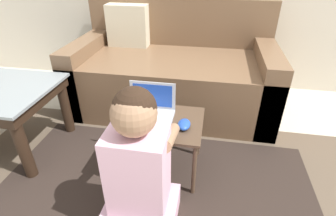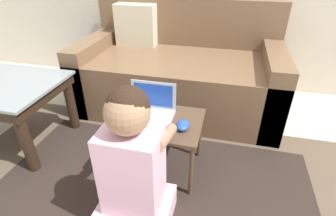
# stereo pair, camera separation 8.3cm
# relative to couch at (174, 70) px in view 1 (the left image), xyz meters

# --- Properties ---
(ground_plane) EXTENTS (16.00, 16.00, 0.00)m
(ground_plane) POSITION_rel_couch_xyz_m (0.14, -1.01, -0.31)
(ground_plane) COLOR beige
(area_rug) EXTENTS (2.56, 1.52, 0.01)m
(area_rug) POSITION_rel_couch_xyz_m (0.06, -1.11, -0.30)
(area_rug) COLOR brown
(area_rug) RESTS_ON ground_plane
(couch) EXTENTS (1.66, 0.94, 0.87)m
(couch) POSITION_rel_couch_xyz_m (0.00, 0.00, 0.00)
(couch) COLOR brown
(couch) RESTS_ON ground_plane
(laptop_desk) EXTENTS (0.49, 0.39, 0.37)m
(laptop_desk) POSITION_rel_couch_xyz_m (0.06, -0.91, 0.02)
(laptop_desk) COLOR #4C3828
(laptop_desk) RESTS_ON ground_plane
(laptop) EXTENTS (0.27, 0.18, 0.19)m
(laptop) POSITION_rel_couch_xyz_m (0.00, -0.87, 0.10)
(laptop) COLOR #B7BCC6
(laptop) RESTS_ON laptop_desk
(computer_mouse) EXTENTS (0.07, 0.11, 0.04)m
(computer_mouse) POSITION_rel_couch_xyz_m (0.21, -0.95, 0.08)
(computer_mouse) COLOR #234CB2
(computer_mouse) RESTS_ON laptop_desk
(person_seated) EXTENTS (0.35, 0.42, 0.77)m
(person_seated) POSITION_rel_couch_xyz_m (0.05, -1.31, 0.04)
(person_seated) COLOR #E5B2CC
(person_seated) RESTS_ON ground_plane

